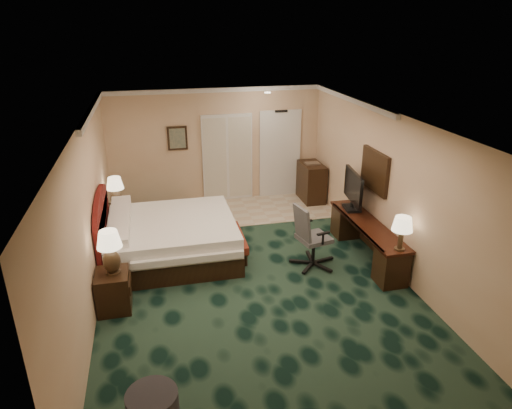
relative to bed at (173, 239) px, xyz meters
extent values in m
cube|color=black|center=(1.26, -1.06, -0.36)|extent=(5.00, 7.50, 0.00)
cube|color=silver|center=(1.26, -1.06, 2.34)|extent=(5.00, 7.50, 0.00)
cube|color=tan|center=(1.26, 2.69, 0.99)|extent=(5.00, 0.00, 2.70)
cube|color=tan|center=(1.26, -4.81, 0.99)|extent=(5.00, 0.00, 2.70)
cube|color=tan|center=(-1.24, -1.06, 0.99)|extent=(0.00, 7.50, 2.70)
cube|color=tan|center=(3.76, -1.06, 0.99)|extent=(0.00, 7.50, 2.70)
cube|color=beige|center=(2.16, 1.84, -0.36)|extent=(3.20, 1.70, 0.01)
cube|color=white|center=(2.81, 2.66, 0.69)|extent=(1.02, 0.06, 2.18)
cube|color=beige|center=(1.51, 2.65, 0.69)|extent=(1.20, 0.06, 2.10)
cube|color=#495D56|center=(0.36, 2.65, 1.24)|extent=(0.45, 0.06, 0.55)
cube|color=white|center=(3.72, -0.46, 1.19)|extent=(0.05, 0.95, 0.75)
cube|color=white|center=(0.00, 0.00, 0.00)|extent=(2.29, 2.12, 0.73)
cube|color=black|center=(-0.98, -1.48, -0.06)|extent=(0.49, 0.56, 0.61)
cube|color=black|center=(-1.01, 1.41, -0.09)|extent=(0.43, 0.50, 0.54)
cube|color=maroon|center=(1.09, -0.17, -0.16)|extent=(0.43, 1.19, 0.40)
cylinder|color=#2B2B31|center=(-0.46, -3.81, -0.16)|extent=(0.72, 0.72, 0.41)
cube|color=black|center=(3.48, -0.85, -0.02)|extent=(0.51, 2.37, 0.68)
cube|color=black|center=(3.47, -0.15, 0.70)|extent=(0.21, 0.99, 0.77)
cube|color=black|center=(3.46, 2.14, 0.10)|extent=(0.49, 0.87, 0.92)
camera|label=1|loc=(-0.22, -7.72, 3.77)|focal=32.00mm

